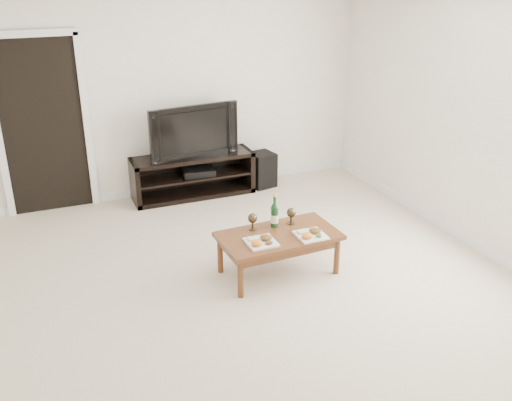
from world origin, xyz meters
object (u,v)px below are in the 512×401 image
(media_console, at_px, (193,176))
(television, at_px, (191,130))
(subwoofer, at_px, (262,170))
(coffee_table, at_px, (278,253))

(media_console, relative_size, television, 1.35)
(subwoofer, height_order, coffee_table, subwoofer)
(media_console, bearing_deg, coffee_table, -84.88)
(television, bearing_deg, media_console, 0.00)
(media_console, height_order, coffee_table, media_console)
(television, distance_m, subwoofer, 1.15)
(media_console, relative_size, coffee_table, 1.37)
(television, relative_size, coffee_table, 1.02)
(subwoofer, bearing_deg, coffee_table, -119.78)
(television, bearing_deg, coffee_table, -91.98)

